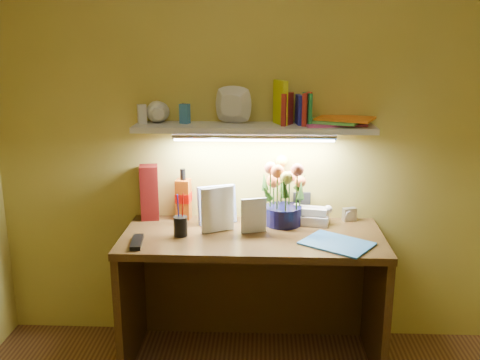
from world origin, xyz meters
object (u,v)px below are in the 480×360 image
Objects in this scene: desk at (252,298)px; desk_clock at (349,214)px; flower_bouquet at (283,193)px; telephone at (312,214)px; whisky_bottle at (183,194)px.

desk is 0.73m from desk_clock.
flower_bouquet is 0.42m from desk_clock.
desk is 18.46× the size of desk_clock.
desk is at bearing -174.98° from desk_clock.
flower_bouquet is 0.21m from telephone.
flower_bouquet is at bearing -7.51° from whisky_bottle.
whisky_bottle is (-0.57, 0.08, -0.04)m from flower_bouquet.
flower_bouquet is 1.24× the size of whisky_bottle.
flower_bouquet reaches higher than desk.
desk_clock is at bearing 0.11° from whisky_bottle.
telephone is at bearing 174.71° from desk_clock.
desk is 4.71× the size of whisky_bottle.
whisky_bottle reaches higher than telephone.
flower_bouquet is 0.58m from whisky_bottle.
flower_bouquet reaches higher than whisky_bottle.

